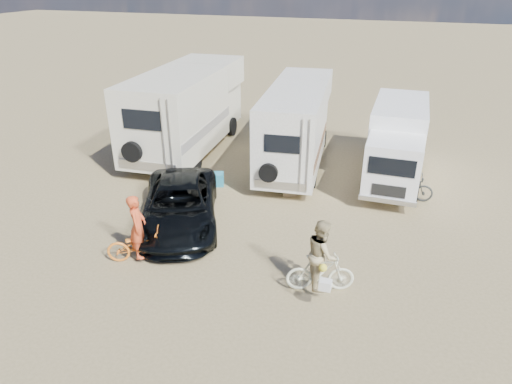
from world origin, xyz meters
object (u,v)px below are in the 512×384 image
(dark_suv, at_px, (180,205))
(cooler, at_px, (216,179))
(bike_woman, at_px, (320,273))
(crate, at_px, (289,189))
(rider_woman, at_px, (321,260))
(rv_left, at_px, (187,111))
(bike_man, at_px, (140,246))
(rider_man, at_px, (138,232))
(rv_main, at_px, (297,126))
(bike_parked, at_px, (406,187))
(box_truck, at_px, (396,144))

(dark_suv, relative_size, cooler, 8.20)
(bike_woman, bearing_deg, crate, 4.67)
(rider_woman, relative_size, crate, 3.75)
(dark_suv, relative_size, bike_woman, 2.90)
(rv_left, xyz_separation_m, bike_man, (2.63, -8.42, -1.29))
(bike_man, height_order, rider_man, rider_man)
(rv_left, xyz_separation_m, rider_man, (2.63, -8.42, -0.85))
(rider_woman, xyz_separation_m, cooler, (-4.98, 4.96, -0.67))
(rider_man, bearing_deg, rider_woman, -108.36)
(rv_main, xyz_separation_m, dark_suv, (-2.21, -6.19, -0.92))
(dark_suv, distance_m, rider_woman, 5.23)
(rider_woman, bearing_deg, dark_suv, 50.85)
(crate, bearing_deg, bike_man, -117.77)
(cooler, bearing_deg, crate, -17.40)
(rv_main, height_order, dark_suv, rv_main)
(cooler, distance_m, crate, 2.84)
(dark_suv, xyz_separation_m, rider_man, (-0.11, -2.18, 0.23))
(dark_suv, relative_size, bike_parked, 2.72)
(dark_suv, distance_m, rider_man, 2.20)
(dark_suv, bearing_deg, box_truck, 20.29)
(bike_parked, bearing_deg, rv_left, 73.44)
(bike_man, xyz_separation_m, rider_woman, (4.98, 0.30, 0.43))
(bike_woman, bearing_deg, rider_woman, -0.00)
(rv_main, bearing_deg, box_truck, -10.59)
(rv_left, bearing_deg, cooler, -53.57)
(rv_main, bearing_deg, bike_woman, -77.85)
(rider_man, bearing_deg, bike_man, -0.00)
(rv_left, xyz_separation_m, box_truck, (8.91, -0.36, -0.38))
(rv_left, bearing_deg, rider_woman, -50.26)
(crate, bearing_deg, rider_woman, -67.26)
(rv_main, distance_m, rider_woman, 8.52)
(bike_parked, height_order, crate, bike_parked)
(bike_parked, height_order, cooler, bike_parked)
(bike_man, distance_m, bike_parked, 9.30)
(rider_man, distance_m, crate, 6.15)
(rider_woman, distance_m, crate, 5.58)
(rv_left, distance_m, bike_woman, 11.20)
(dark_suv, xyz_separation_m, rider_woman, (4.88, -1.88, 0.22))
(rv_main, bearing_deg, rv_left, 173.31)
(rider_man, height_order, cooler, rider_man)
(bike_man, relative_size, bike_woman, 1.07)
(dark_suv, height_order, cooler, dark_suv)
(rv_left, relative_size, rider_woman, 4.31)
(box_truck, bearing_deg, bike_man, -127.93)
(cooler, bearing_deg, rv_main, 33.08)
(rider_woman, height_order, crate, rider_woman)
(box_truck, xyz_separation_m, rider_man, (-6.28, -8.06, -0.47))
(box_truck, height_order, cooler, box_truck)
(rv_main, height_order, box_truck, rv_main)
(rv_left, bearing_deg, bike_parked, -16.04)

